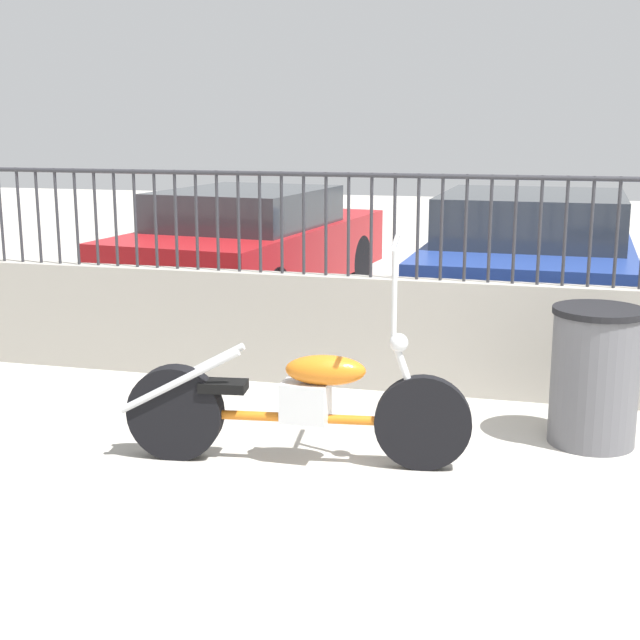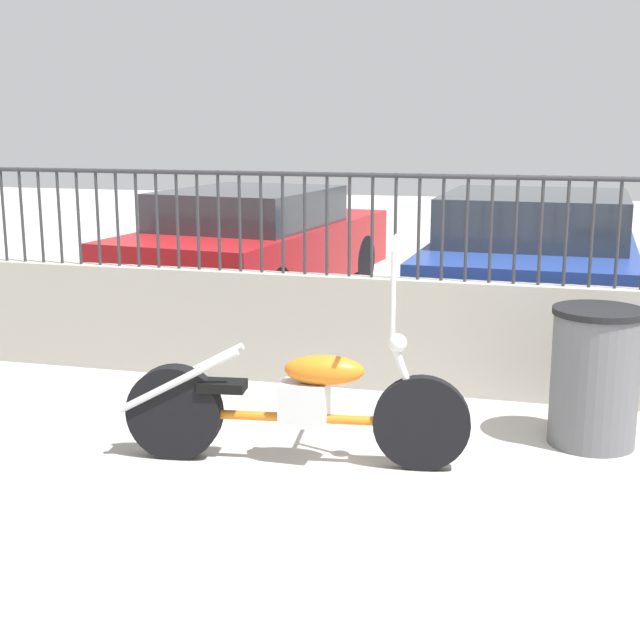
{
  "view_description": "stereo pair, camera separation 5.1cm",
  "coord_description": "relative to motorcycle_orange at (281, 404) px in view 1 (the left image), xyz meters",
  "views": [
    {
      "loc": [
        0.17,
        -4.27,
        2.01
      ],
      "look_at": [
        -1.31,
        1.4,
        0.7
      ],
      "focal_mm": 50.0,
      "sensor_mm": 36.0,
      "label": 1
    },
    {
      "loc": [
        0.22,
        -4.25,
        2.01
      ],
      "look_at": [
        -1.31,
        1.4,
        0.7
      ],
      "focal_mm": 50.0,
      "sensor_mm": 36.0,
      "label": 2
    }
  ],
  "objects": [
    {
      "name": "car_red",
      "position": [
        -1.74,
        4.58,
        0.29
      ],
      "size": [
        2.18,
        4.32,
        1.28
      ],
      "rotation": [
        0.0,
        0.0,
        1.46
      ],
      "color": "black",
      "rests_on": "ground_plane"
    },
    {
      "name": "trash_bin",
      "position": [
        1.82,
        0.82,
        0.07
      ],
      "size": [
        0.57,
        0.57,
        0.88
      ],
      "color": "#56565B",
      "rests_on": "ground_plane"
    },
    {
      "name": "car_blue",
      "position": [
        1.32,
        4.04,
        0.31
      ],
      "size": [
        1.97,
        4.0,
        1.34
      ],
      "rotation": [
        0.0,
        0.0,
        1.54
      ],
      "color": "black",
      "rests_on": "ground_plane"
    },
    {
      "name": "low_wall",
      "position": [
        1.33,
        1.66,
        0.06
      ],
      "size": [
        10.47,
        0.18,
        0.86
      ],
      "color": "#9E998E",
      "rests_on": "ground_plane"
    },
    {
      "name": "ground_plane",
      "position": [
        1.33,
        -0.57,
        -0.37
      ],
      "size": [
        40.0,
        40.0,
        0.0
      ],
      "primitive_type": "plane",
      "color": "#ADA89E"
    },
    {
      "name": "motorcycle_orange",
      "position": [
        0.0,
        0.0,
        0.0
      ],
      "size": [
        2.1,
        0.56,
        1.37
      ],
      "rotation": [
        0.0,
        0.0,
        0.13
      ],
      "color": "black",
      "rests_on": "ground_plane"
    },
    {
      "name": "fence_railing",
      "position": [
        1.33,
        1.66,
        1.01
      ],
      "size": [
        10.47,
        0.04,
        0.78
      ],
      "color": "#2D2D33",
      "rests_on": "low_wall"
    }
  ]
}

